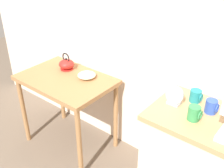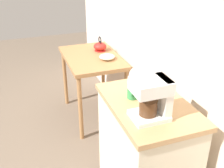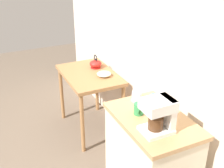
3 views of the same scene
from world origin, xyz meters
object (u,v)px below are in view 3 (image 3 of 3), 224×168
Objects in this scene: teakettle at (96,64)px; mug_tall_green at (139,109)px; coffee_maker at (160,114)px; mug_dark_teal at (155,100)px; mug_blue at (157,108)px; bowl_stoneware at (104,74)px; table_clock at (136,96)px.

mug_tall_green is at bearing -8.25° from teakettle.
mug_dark_teal is at bearing 151.43° from coffee_maker.
coffee_maker is at bearing -30.89° from mug_blue.
coffee_maker is at bearing -6.36° from teakettle.
mug_blue is 0.97× the size of mug_tall_green.
bowl_stoneware is 0.92× the size of teakettle.
teakettle reaches higher than bowl_stoneware.
bowl_stoneware is at bearing -2.35° from teakettle.
mug_blue is at bearing 14.33° from table_clock.
table_clock is at bearing 171.62° from coffee_maker.
table_clock is (-0.18, 0.08, 0.01)m from mug_tall_green.
table_clock reaches higher than bowl_stoneware.
mug_dark_teal is 0.22m from mug_tall_green.
bowl_stoneware is at bearing 173.42° from table_clock.
teakettle is (-0.27, 0.01, 0.02)m from bowl_stoneware.
teakettle is at bearing 177.65° from bowl_stoneware.
teakettle is 1.96× the size of mug_blue.
mug_tall_green is (1.36, -0.20, 0.14)m from teakettle.
coffee_maker is at bearing -7.17° from bowl_stoneware.
mug_dark_teal is at bearing 155.26° from mug_blue.
teakettle is 1.65m from coffee_maker.
coffee_maker reaches higher than bowl_stoneware.
teakettle is at bearing 171.75° from mug_tall_green.
teakettle is 1.34× the size of table_clock.
table_clock is (-0.44, 0.06, -0.08)m from coffee_maker.
bowl_stoneware is 1.12m from mug_tall_green.
table_clock is (-0.10, -0.12, 0.02)m from mug_dark_teal.
mug_dark_teal is at bearing 50.61° from table_clock.
mug_tall_green is at bearing -68.53° from mug_dark_teal.
bowl_stoneware is at bearing -179.15° from mug_dark_teal.
coffee_maker is at bearing -8.38° from table_clock.
mug_blue is at bearing 149.11° from coffee_maker.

